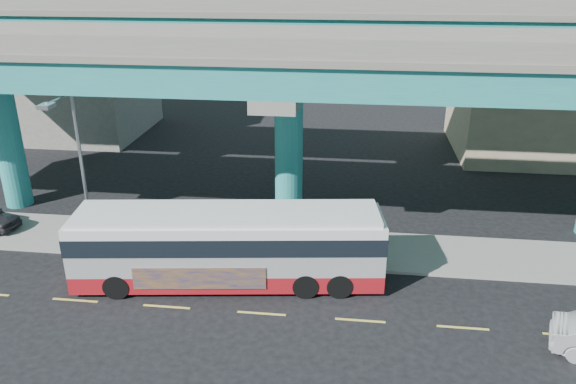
# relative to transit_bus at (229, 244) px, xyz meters

# --- Properties ---
(ground) EXTENTS (120.00, 120.00, 0.00)m
(ground) POSITION_rel_transit_bus_xyz_m (1.79, -1.98, -1.89)
(ground) COLOR black
(ground) RESTS_ON ground
(sidewalk) EXTENTS (70.00, 4.00, 0.15)m
(sidewalk) POSITION_rel_transit_bus_xyz_m (1.79, 3.52, -1.82)
(sidewalk) COLOR gray
(sidewalk) RESTS_ON ground
(lane_markings) EXTENTS (58.00, 0.12, 0.01)m
(lane_markings) POSITION_rel_transit_bus_xyz_m (1.79, -2.28, -1.89)
(lane_markings) COLOR #D8C64C
(lane_markings) RESTS_ON ground
(viaduct) EXTENTS (52.00, 12.40, 11.70)m
(viaduct) POSITION_rel_transit_bus_xyz_m (1.79, 7.13, 7.25)
(viaduct) COLOR teal
(viaduct) RESTS_ON ground
(building_beige) EXTENTS (14.00, 10.23, 7.00)m
(building_beige) POSITION_rel_transit_bus_xyz_m (19.79, 21.00, 1.62)
(building_beige) COLOR tan
(building_beige) RESTS_ON ground
(building_concrete) EXTENTS (12.00, 10.00, 9.00)m
(building_concrete) POSITION_rel_transit_bus_xyz_m (-18.21, 22.02, 2.61)
(building_concrete) COLOR gray
(building_concrete) RESTS_ON ground
(transit_bus) EXTENTS (13.67, 4.57, 3.45)m
(transit_bus) POSITION_rel_transit_bus_xyz_m (0.00, 0.00, 0.00)
(transit_bus) COLOR maroon
(transit_bus) RESTS_ON ground
(street_lamp) EXTENTS (0.50, 2.58, 7.94)m
(street_lamp) POSITION_rel_transit_bus_xyz_m (-7.32, 1.45, 3.41)
(street_lamp) COLOR gray
(street_lamp) RESTS_ON sidewalk
(stop_sign) EXTENTS (0.67, 0.15, 2.25)m
(stop_sign) POSITION_rel_transit_bus_xyz_m (6.28, 2.20, -0.15)
(stop_sign) COLOR gray
(stop_sign) RESTS_ON sidewalk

